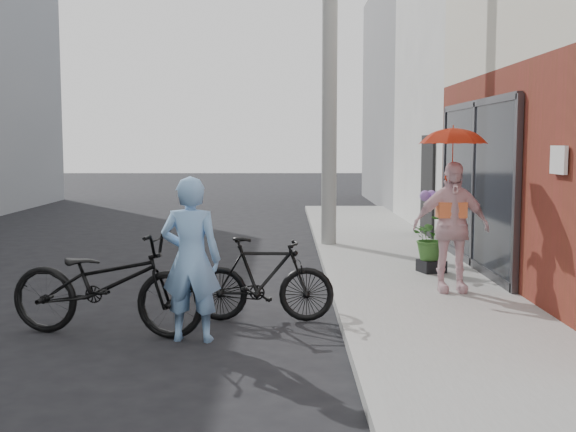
{
  "coord_description": "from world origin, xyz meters",
  "views": [
    {
      "loc": [
        0.29,
        -7.37,
        2.0
      ],
      "look_at": [
        0.32,
        1.46,
        1.1
      ],
      "focal_mm": 45.0,
      "sensor_mm": 36.0,
      "label": 1
    }
  ],
  "objects_px": {
    "officer": "(191,259)",
    "kimono_woman": "(451,227)",
    "utility_pole": "(330,60)",
    "bike_right": "(263,279)",
    "bike_left": "(107,283)",
    "planter": "(431,266)"
  },
  "relations": [
    {
      "from": "utility_pole",
      "to": "bike_right",
      "type": "distance_m",
      "value": 6.29
    },
    {
      "from": "officer",
      "to": "bike_right",
      "type": "height_order",
      "value": "officer"
    },
    {
      "from": "kimono_woman",
      "to": "bike_left",
      "type": "bearing_deg",
      "value": -158.4
    },
    {
      "from": "officer",
      "to": "bike_right",
      "type": "relative_size",
      "value": 1.05
    },
    {
      "from": "kimono_woman",
      "to": "bike_right",
      "type": "bearing_deg",
      "value": -156.75
    },
    {
      "from": "bike_right",
      "to": "utility_pole",
      "type": "bearing_deg",
      "value": -8.97
    },
    {
      "from": "utility_pole",
      "to": "kimono_woman",
      "type": "bearing_deg",
      "value": -73.63
    },
    {
      "from": "bike_left",
      "to": "planter",
      "type": "distance_m",
      "value": 5.0
    },
    {
      "from": "officer",
      "to": "planter",
      "type": "relative_size",
      "value": 4.96
    },
    {
      "from": "utility_pole",
      "to": "officer",
      "type": "bearing_deg",
      "value": -105.81
    },
    {
      "from": "kimono_woman",
      "to": "officer",
      "type": "bearing_deg",
      "value": -149.63
    },
    {
      "from": "bike_right",
      "to": "kimono_woman",
      "type": "distance_m",
      "value": 2.61
    },
    {
      "from": "kimono_woman",
      "to": "planter",
      "type": "bearing_deg",
      "value": 87.22
    },
    {
      "from": "bike_left",
      "to": "planter",
      "type": "xyz_separation_m",
      "value": [
        3.98,
        3.0,
        -0.34
      ]
    },
    {
      "from": "planter",
      "to": "officer",
      "type": "bearing_deg",
      "value": -133.77
    },
    {
      "from": "officer",
      "to": "kimono_woman",
      "type": "height_order",
      "value": "kimono_woman"
    },
    {
      "from": "kimono_woman",
      "to": "planter",
      "type": "height_order",
      "value": "kimono_woman"
    },
    {
      "from": "bike_left",
      "to": "bike_right",
      "type": "height_order",
      "value": "bike_left"
    },
    {
      "from": "officer",
      "to": "kimono_woman",
      "type": "xyz_separation_m",
      "value": [
        3.04,
        1.86,
        0.11
      ]
    },
    {
      "from": "bike_left",
      "to": "planter",
      "type": "relative_size",
      "value": 6.21
    },
    {
      "from": "officer",
      "to": "planter",
      "type": "xyz_separation_m",
      "value": [
        3.08,
        3.21,
        -0.63
      ]
    },
    {
      "from": "utility_pole",
      "to": "officer",
      "type": "distance_m",
      "value": 6.98
    }
  ]
}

